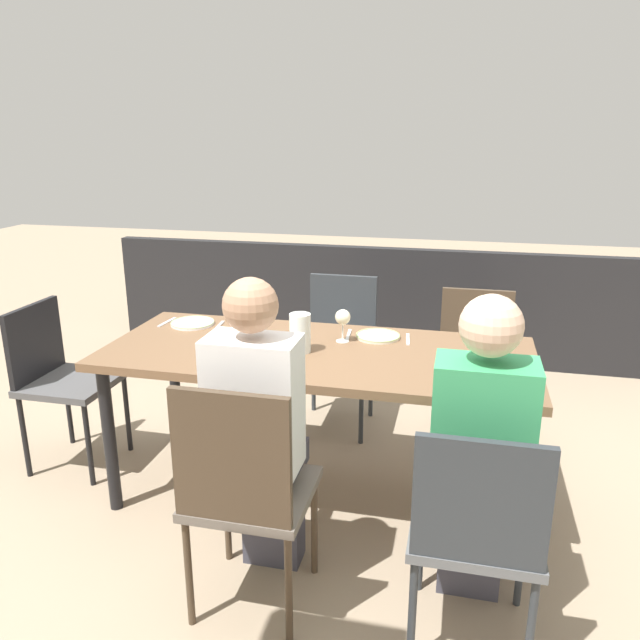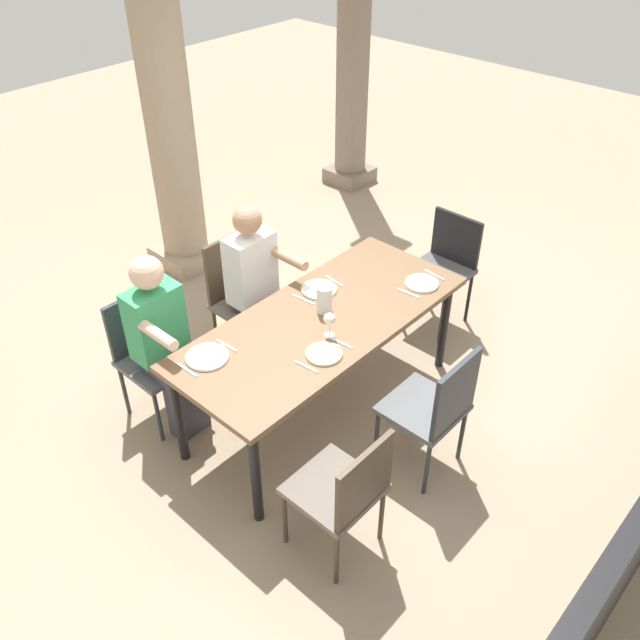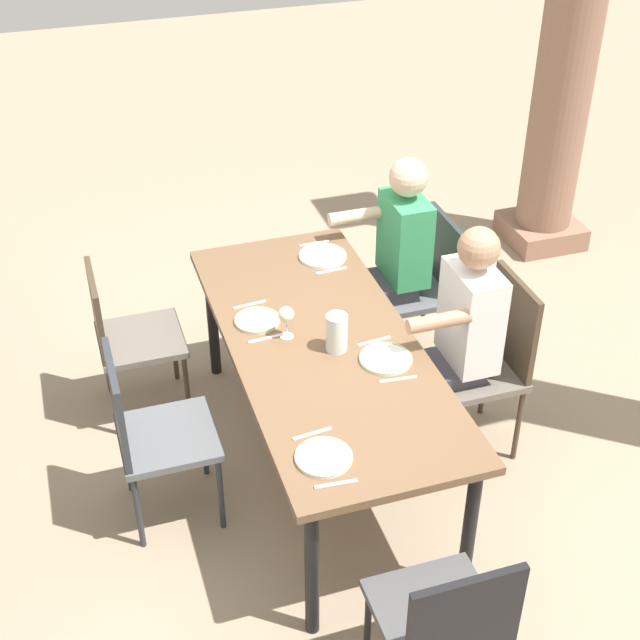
{
  "view_description": "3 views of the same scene",
  "coord_description": "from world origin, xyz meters",
  "px_view_note": "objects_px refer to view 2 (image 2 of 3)",
  "views": [
    {
      "loc": [
        -0.65,
        2.68,
        1.77
      ],
      "look_at": [
        -0.01,
        -0.01,
        0.92
      ],
      "focal_mm": 34.69,
      "sensor_mm": 36.0,
      "label": 1
    },
    {
      "loc": [
        -2.5,
        -2.26,
        3.31
      ],
      "look_at": [
        -0.11,
        -0.08,
        0.87
      ],
      "focal_mm": 37.53,
      "sensor_mm": 36.0,
      "label": 2
    },
    {
      "loc": [
        3.24,
        -1.06,
        3.26
      ],
      "look_at": [
        -0.12,
        0.03,
        0.82
      ],
      "focal_mm": 50.99,
      "sensor_mm": 36.0,
      "label": 3
    }
  ],
  "objects_px": {
    "chair_mid_north": "(241,292)",
    "plate_1": "(324,354)",
    "stone_column_far": "(353,50)",
    "diner_woman_green": "(164,342)",
    "wine_glass_1": "(330,320)",
    "dining_table": "(322,328)",
    "chair_head_east": "(445,263)",
    "diner_man_white": "(259,286)",
    "plate_0": "(207,357)",
    "chair_west_south": "(345,489)",
    "plate_3": "(422,283)",
    "water_pitcher": "(324,301)",
    "stone_column_centre": "(167,110)",
    "chair_mid_south": "(435,406)",
    "chair_west_north": "(150,349)",
    "plate_2": "(319,289)"
  },
  "relations": [
    {
      "from": "plate_1",
      "to": "chair_west_north",
      "type": "bearing_deg",
      "value": 114.31
    },
    {
      "from": "diner_man_white",
      "to": "stone_column_centre",
      "type": "bearing_deg",
      "value": 71.53
    },
    {
      "from": "chair_head_east",
      "to": "plate_1",
      "type": "distance_m",
      "value": 1.72
    },
    {
      "from": "chair_west_north",
      "to": "diner_man_white",
      "type": "xyz_separation_m",
      "value": [
        0.82,
        -0.19,
        0.18
      ]
    },
    {
      "from": "wine_glass_1",
      "to": "dining_table",
      "type": "bearing_deg",
      "value": 57.29
    },
    {
      "from": "stone_column_far",
      "to": "chair_west_north",
      "type": "bearing_deg",
      "value": -159.44
    },
    {
      "from": "stone_column_centre",
      "to": "plate_2",
      "type": "relative_size",
      "value": 11.96
    },
    {
      "from": "chair_mid_south",
      "to": "diner_woman_green",
      "type": "distance_m",
      "value": 1.72
    },
    {
      "from": "chair_west_north",
      "to": "plate_3",
      "type": "relative_size",
      "value": 3.83
    },
    {
      "from": "stone_column_far",
      "to": "plate_2",
      "type": "distance_m",
      "value": 3.4
    },
    {
      "from": "chair_mid_north",
      "to": "plate_1",
      "type": "xyz_separation_m",
      "value": [
        -0.32,
        -1.1,
        0.24
      ]
    },
    {
      "from": "diner_man_white",
      "to": "plate_2",
      "type": "xyz_separation_m",
      "value": [
        0.15,
        -0.43,
        0.1
      ]
    },
    {
      "from": "stone_column_far",
      "to": "plate_1",
      "type": "relative_size",
      "value": 13.03
    },
    {
      "from": "diner_woman_green",
      "to": "chair_west_north",
      "type": "bearing_deg",
      "value": 89.11
    },
    {
      "from": "plate_1",
      "to": "wine_glass_1",
      "type": "xyz_separation_m",
      "value": [
        0.16,
        0.1,
        0.11
      ]
    },
    {
      "from": "water_pitcher",
      "to": "chair_mid_north",
      "type": "bearing_deg",
      "value": 90.48
    },
    {
      "from": "diner_woman_green",
      "to": "plate_3",
      "type": "bearing_deg",
      "value": -30.73
    },
    {
      "from": "chair_mid_south",
      "to": "plate_1",
      "type": "bearing_deg",
      "value": 117.91
    },
    {
      "from": "plate_1",
      "to": "wine_glass_1",
      "type": "bearing_deg",
      "value": 31.81
    },
    {
      "from": "dining_table",
      "to": "plate_2",
      "type": "relative_size",
      "value": 8.32
    },
    {
      "from": "diner_woman_green",
      "to": "stone_column_far",
      "type": "height_order",
      "value": "stone_column_far"
    },
    {
      "from": "diner_woman_green",
      "to": "plate_0",
      "type": "distance_m",
      "value": 0.42
    },
    {
      "from": "chair_west_south",
      "to": "plate_3",
      "type": "relative_size",
      "value": 3.79
    },
    {
      "from": "wine_glass_1",
      "to": "plate_3",
      "type": "height_order",
      "value": "wine_glass_1"
    },
    {
      "from": "diner_man_white",
      "to": "water_pitcher",
      "type": "distance_m",
      "value": 0.64
    },
    {
      "from": "diner_man_white",
      "to": "plate_1",
      "type": "distance_m",
      "value": 0.97
    },
    {
      "from": "wine_glass_1",
      "to": "water_pitcher",
      "type": "relative_size",
      "value": 0.89
    },
    {
      "from": "chair_west_north",
      "to": "dining_table",
      "type": "bearing_deg",
      "value": -48.52
    },
    {
      "from": "plate_1",
      "to": "water_pitcher",
      "type": "height_order",
      "value": "water_pitcher"
    },
    {
      "from": "stone_column_far",
      "to": "wine_glass_1",
      "type": "bearing_deg",
      "value": -141.77
    },
    {
      "from": "chair_mid_south",
      "to": "water_pitcher",
      "type": "relative_size",
      "value": 4.99
    },
    {
      "from": "diner_man_white",
      "to": "chair_mid_south",
      "type": "bearing_deg",
      "value": -90.11
    },
    {
      "from": "dining_table",
      "to": "chair_head_east",
      "type": "relative_size",
      "value": 2.25
    },
    {
      "from": "diner_man_white",
      "to": "plate_0",
      "type": "xyz_separation_m",
      "value": [
        -0.8,
        -0.42,
        0.1
      ]
    },
    {
      "from": "plate_0",
      "to": "plate_1",
      "type": "distance_m",
      "value": 0.68
    },
    {
      "from": "stone_column_far",
      "to": "diner_woman_green",
      "type": "bearing_deg",
      "value": -156.83
    },
    {
      "from": "chair_west_south",
      "to": "diner_man_white",
      "type": "bearing_deg",
      "value": 61.56
    },
    {
      "from": "chair_west_south",
      "to": "chair_mid_south",
      "type": "bearing_deg",
      "value": -0.28
    },
    {
      "from": "chair_west_north",
      "to": "wine_glass_1",
      "type": "xyz_separation_m",
      "value": [
        0.65,
        -0.99,
        0.39
      ]
    },
    {
      "from": "dining_table",
      "to": "plate_0",
      "type": "distance_m",
      "value": 0.78
    },
    {
      "from": "chair_mid_south",
      "to": "diner_woman_green",
      "type": "xyz_separation_m",
      "value": [
        -0.82,
        1.5,
        0.16
      ]
    },
    {
      "from": "diner_man_white",
      "to": "diner_woman_green",
      "type": "bearing_deg",
      "value": -179.38
    },
    {
      "from": "water_pitcher",
      "to": "stone_column_centre",
      "type": "bearing_deg",
      "value": 76.64
    },
    {
      "from": "stone_column_centre",
      "to": "wine_glass_1",
      "type": "bearing_deg",
      "value": -106.08
    },
    {
      "from": "stone_column_far",
      "to": "wine_glass_1",
      "type": "xyz_separation_m",
      "value": [
        -3.0,
        -2.36,
        -0.53
      ]
    },
    {
      "from": "chair_west_south",
      "to": "stone_column_centre",
      "type": "distance_m",
      "value": 3.46
    },
    {
      "from": "stone_column_centre",
      "to": "plate_1",
      "type": "height_order",
      "value": "stone_column_centre"
    },
    {
      "from": "water_pitcher",
      "to": "diner_woman_green",
      "type": "bearing_deg",
      "value": 143.56
    },
    {
      "from": "dining_table",
      "to": "chair_mid_south",
      "type": "relative_size",
      "value": 2.19
    },
    {
      "from": "chair_mid_north",
      "to": "plate_2",
      "type": "bearing_deg",
      "value": -75.89
    }
  ]
}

